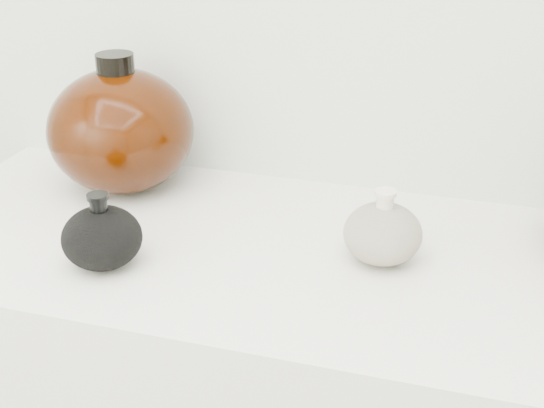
% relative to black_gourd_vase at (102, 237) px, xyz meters
% --- Properties ---
extents(black_gourd_vase, '(0.15, 0.15, 0.11)m').
position_rel_black_gourd_vase_xyz_m(black_gourd_vase, '(0.00, 0.00, 0.00)').
color(black_gourd_vase, black).
rests_on(black_gourd_vase, display_counter).
extents(cream_gourd_vase, '(0.13, 0.13, 0.11)m').
position_rel_black_gourd_vase_xyz_m(cream_gourd_vase, '(0.36, 0.12, -0.00)').
color(cream_gourd_vase, beige).
rests_on(cream_gourd_vase, display_counter).
extents(left_round_pot, '(0.32, 0.32, 0.23)m').
position_rel_black_gourd_vase_xyz_m(left_round_pot, '(-0.09, 0.25, 0.06)').
color(left_round_pot, black).
rests_on(left_round_pot, display_counter).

